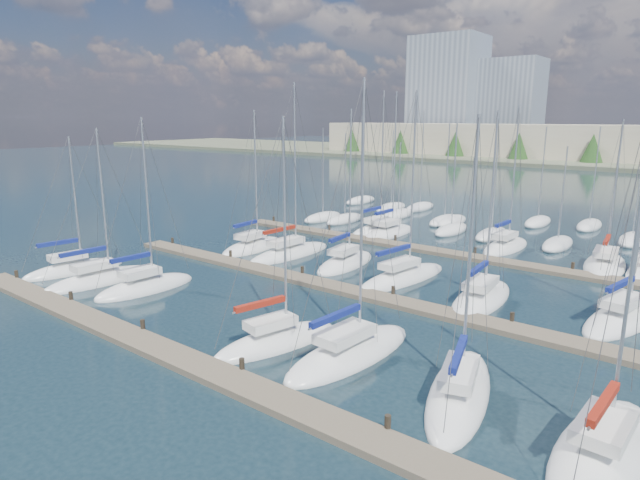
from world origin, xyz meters
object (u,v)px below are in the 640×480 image
Objects in this scene: sailboat_l at (481,298)px; sailboat_g at (603,450)px; sailboat_o at (389,233)px; sailboat_f at (459,393)px; sailboat_q at (605,265)px; sailboat_p at (505,247)px; sailboat_j at (345,263)px; sailboat_k at (403,277)px; sailboat_i at (290,253)px; sailboat_a at (74,270)px; sailboat_b at (101,280)px; sailboat_e at (350,353)px; sailboat_d at (277,341)px; sailboat_m at (623,318)px; sailboat_n at (377,229)px; sailboat_c at (145,287)px; sailboat_h at (253,247)px.

sailboat_l is 0.92× the size of sailboat_g.
sailboat_f is (19.61, -26.81, -0.01)m from sailboat_o.
sailboat_q is 0.92× the size of sailboat_p.
sailboat_k is at bearing -13.57° from sailboat_j.
sailboat_j is at bearing 7.55° from sailboat_i.
sailboat_a is (-15.74, -14.93, -0.00)m from sailboat_j.
sailboat_a is (-32.07, -0.57, 0.00)m from sailboat_f.
sailboat_b is 4.14m from sailboat_a.
sailboat_i is 18.02m from sailboat_l.
sailboat_i reaches higher than sailboat_q.
sailboat_e is 4.14m from sailboat_d.
sailboat_b is 21.86m from sailboat_e.
sailboat_e is (-6.83, -26.44, 0.01)m from sailboat_q.
sailboat_n reaches higher than sailboat_m.
sailboat_q is 36.11m from sailboat_c.
sailboat_m is 1.13× the size of sailboat_a.
sailboat_h is 10.06m from sailboat_j.
sailboat_o is at bearing 174.32° from sailboat_q.
sailboat_i is (-22.77, -12.98, 0.02)m from sailboat_q.
sailboat_m is 1.01× the size of sailboat_c.
sailboat_m is at bearing 30.48° from sailboat_a.
sailboat_a is (-28.02, -13.29, 0.01)m from sailboat_l.
sailboat_n reaches higher than sailboat_j.
sailboat_m is 31.26m from sailboat_c.
sailboat_k reaches higher than sailboat_e.
sailboat_d is (-10.03, -0.88, 0.01)m from sailboat_f.
sailboat_i is 1.21× the size of sailboat_f.
sailboat_e is at bearing -58.93° from sailboat_n.
sailboat_o is 1.19× the size of sailboat_f.
sailboat_k is at bearing -5.59° from sailboat_h.
sailboat_k is at bearing 112.50° from sailboat_e.
sailboat_j is 1.18× the size of sailboat_a.
sailboat_q is at bearing 32.25° from sailboat_i.
sailboat_a is at bearing -143.15° from sailboat_j.
sailboat_e is at bearing 31.29° from sailboat_d.
sailboat_j is 21.74m from sailboat_f.
sailboat_p reaches higher than sailboat_b.
sailboat_l is at bearing -41.49° from sailboat_o.
sailboat_q is 1.11× the size of sailboat_a.
sailboat_g is (32.20, -14.29, 0.01)m from sailboat_h.
sailboat_q is (27.09, 13.20, -0.01)m from sailboat_h.
sailboat_c is at bearing 163.20° from sailboat_f.
sailboat_c is 29.63m from sailboat_g.
sailboat_m is 0.96× the size of sailboat_j.
sailboat_n is at bearing 136.24° from sailboat_k.
sailboat_n reaches higher than sailboat_k.
sailboat_h is 23.50m from sailboat_p.
sailboat_m is (30.40, 0.96, -0.00)m from sailboat_h.
sailboat_m is 0.88× the size of sailboat_e.
sailboat_l reaches higher than sailboat_m.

